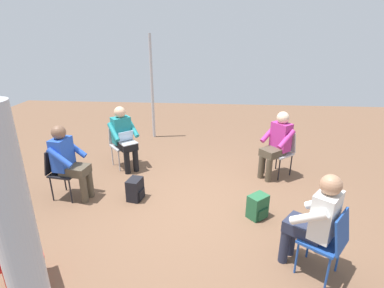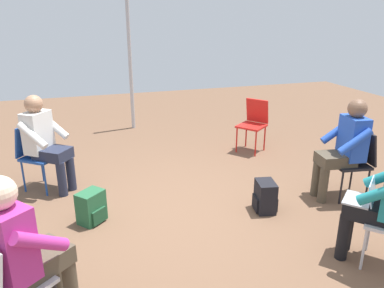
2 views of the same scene
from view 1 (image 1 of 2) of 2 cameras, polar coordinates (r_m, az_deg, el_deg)
name	(u,v)px [view 1 (image 1 of 2)]	position (r m, az deg, el deg)	size (l,w,h in m)	color
ground_plane	(190,207)	(4.79, -0.34, -11.97)	(14.00, 14.00, 0.00)	brown
chair_northeast	(11,251)	(3.73, -31.20, -17.03)	(0.58, 0.58, 0.85)	red
chair_southwest	(282,150)	(5.87, 16.75, -1.02)	(0.59, 0.58, 0.85)	#B7B7BC
chair_east	(61,169)	(5.29, -23.71, -4.40)	(0.49, 0.45, 0.85)	black
chair_northwest	(328,239)	(3.69, 24.52, -16.17)	(0.58, 0.57, 0.85)	#1E4799
chair_southeast	(121,142)	(6.16, -13.38, 0.35)	(0.58, 0.59, 0.85)	#B7B7BC
person_with_laptop	(124,135)	(5.94, -12.87, 1.66)	(0.63, 0.64, 1.24)	black
person_in_magenta	(277,141)	(5.68, 15.90, 0.46)	(0.63, 0.63, 1.24)	#4C4233
person_in_white	(316,218)	(3.61, 22.47, -12.83)	(0.63, 0.63, 1.24)	#23283D
person_in_blue	(68,159)	(5.12, -22.52, -2.63)	(0.55, 0.54, 1.24)	#4C4233
backpack_near_laptop_user	(135,190)	(5.01, -10.78, -8.67)	(0.28, 0.31, 0.36)	black
backpack_by_empty_chair	(257,208)	(4.60, 12.36, -11.74)	(0.34, 0.34, 0.36)	#235B38
tent_pole_far	(152,88)	(7.51, -7.63, 10.53)	(0.07, 0.07, 2.53)	#B2B2B7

